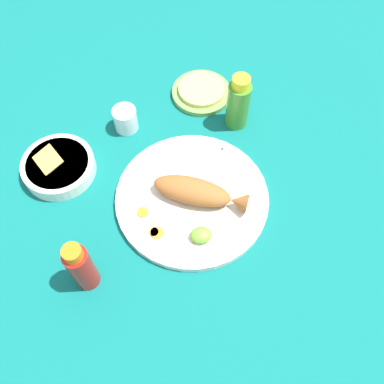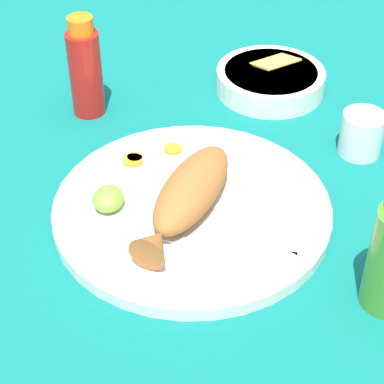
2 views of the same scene
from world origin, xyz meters
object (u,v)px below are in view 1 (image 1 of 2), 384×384
(hot_sauce_bottle_red, at_px, (81,267))
(salt_cup, at_px, (126,120))
(fork_near, at_px, (207,166))
(tortilla_plate, at_px, (201,93))
(main_plate, at_px, (192,198))
(hot_sauce_bottle_green, at_px, (238,103))
(fried_fish, at_px, (197,192))
(guacamole_bowl, at_px, (58,166))
(fork_far, at_px, (224,175))

(hot_sauce_bottle_red, bearing_deg, salt_cup, -101.55)
(fork_near, height_order, tortilla_plate, fork_near)
(main_plate, bearing_deg, tortilla_plate, -99.11)
(hot_sauce_bottle_red, relative_size, tortilla_plate, 0.98)
(tortilla_plate, bearing_deg, hot_sauce_bottle_green, 127.94)
(fried_fish, distance_m, guacamole_bowl, 0.35)
(salt_cup, bearing_deg, fried_fish, 124.67)
(fork_far, relative_size, tortilla_plate, 1.14)
(guacamole_bowl, distance_m, tortilla_plate, 0.43)
(fried_fish, xyz_separation_m, tortilla_plate, (-0.04, -0.34, -0.04))
(main_plate, distance_m, hot_sauce_bottle_green, 0.27)
(main_plate, xyz_separation_m, fork_near, (-0.04, -0.08, 0.01))
(tortilla_plate, bearing_deg, main_plate, 80.89)
(hot_sauce_bottle_green, bearing_deg, fried_fish, 62.10)
(fork_far, bearing_deg, main_plate, 131.20)
(fork_near, bearing_deg, main_plate, -172.11)
(salt_cup, bearing_deg, guacamole_bowl, 37.30)
(fried_fish, relative_size, fork_near, 1.44)
(fried_fish, relative_size, fork_far, 1.23)
(hot_sauce_bottle_red, xyz_separation_m, hot_sauce_bottle_green, (-0.37, -0.40, -0.00))
(hot_sauce_bottle_red, xyz_separation_m, guacamole_bowl, (0.08, -0.28, -0.05))
(fork_far, bearing_deg, hot_sauce_bottle_green, -8.02)
(salt_cup, xyz_separation_m, guacamole_bowl, (0.16, 0.12, -0.01))
(fried_fish, height_order, fork_far, fried_fish)
(guacamole_bowl, bearing_deg, fork_near, 175.64)
(main_plate, height_order, fried_fish, fried_fish)
(fork_near, bearing_deg, fork_far, -93.75)
(guacamole_bowl, bearing_deg, fork_far, 171.65)
(salt_cup, bearing_deg, hot_sauce_bottle_green, 178.74)
(fork_far, xyz_separation_m, guacamole_bowl, (0.40, -0.06, 0.00))
(fork_near, relative_size, tortilla_plate, 0.97)
(fork_near, relative_size, hot_sauce_bottle_green, 1.00)
(hot_sauce_bottle_green, bearing_deg, hot_sauce_bottle_red, 47.37)
(main_plate, distance_m, fried_fish, 0.04)
(fork_far, xyz_separation_m, salt_cup, (0.23, -0.18, 0.01))
(fork_near, distance_m, hot_sauce_bottle_green, 0.18)
(fork_near, bearing_deg, salt_cup, 88.18)
(salt_cup, relative_size, guacamole_bowl, 0.36)
(fork_near, bearing_deg, guacamole_bowl, 121.70)
(fork_far, bearing_deg, hot_sauce_bottle_red, 134.65)
(main_plate, distance_m, fork_far, 0.10)
(fork_far, distance_m, salt_cup, 0.30)
(fried_fish, height_order, fork_near, fried_fish)
(fried_fish, bearing_deg, fork_near, -89.96)
(fork_near, distance_m, tortilla_plate, 0.25)
(guacamole_bowl, bearing_deg, hot_sauce_bottle_green, -165.27)
(hot_sauce_bottle_red, relative_size, salt_cup, 2.49)
(main_plate, distance_m, fork_near, 0.09)
(main_plate, relative_size, salt_cup, 5.62)
(fork_near, relative_size, hot_sauce_bottle_red, 0.99)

